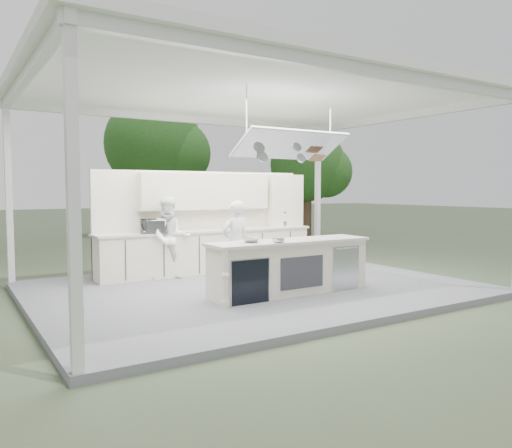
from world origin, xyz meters
TOP-DOWN VIEW (x-y plane):
  - ground at (0.00, 0.00)m, footprint 90.00×90.00m
  - stage_deck at (0.00, 0.00)m, footprint 8.00×6.00m
  - tent at (0.00, -0.01)m, footprint 8.20×6.20m
  - demo_island at (0.18, -0.91)m, footprint 3.10×0.79m
  - back_counter at (0.00, 1.90)m, footprint 5.08×0.72m
  - back_wall_unit at (0.44, 2.11)m, footprint 5.05×0.48m
  - tree_cluster at (-0.16, 9.77)m, footprint 19.55×9.40m
  - head_chef at (-0.24, 0.29)m, footprint 0.62×0.44m
  - sous_chef at (-1.06, 1.55)m, footprint 0.96×0.83m
  - toaster_oven at (-1.37, 1.70)m, footprint 0.59×0.47m
  - bowl_large at (-0.60, -0.88)m, footprint 0.40×0.40m
  - bowl_small at (-0.22, -1.15)m, footprint 0.26×0.26m

SIDE VIEW (x-z plane):
  - ground at x=0.00m, z-range 0.00..0.00m
  - stage_deck at x=0.00m, z-range 0.00..0.12m
  - demo_island at x=0.18m, z-range 0.12..1.07m
  - back_counter at x=0.00m, z-range 0.12..1.07m
  - head_chef at x=-0.24m, z-range 0.12..1.75m
  - sous_chef at x=-1.06m, z-range 0.12..1.81m
  - bowl_small at x=-0.22m, z-range 1.07..1.14m
  - bowl_large at x=-0.60m, z-range 1.07..1.15m
  - toaster_oven at x=-1.37m, z-range 1.07..1.36m
  - back_wall_unit at x=0.44m, z-range 0.45..2.70m
  - tree_cluster at x=-0.16m, z-range 0.36..6.21m
  - tent at x=0.00m, z-range 1.78..5.64m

